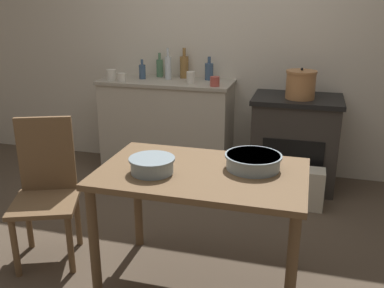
{
  "coord_description": "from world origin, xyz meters",
  "views": [
    {
      "loc": [
        0.83,
        -2.53,
        1.64
      ],
      "look_at": [
        0.0,
        0.46,
        0.59
      ],
      "focal_mm": 40.0,
      "sensor_mm": 36.0,
      "label": 1
    }
  ],
  "objects_px": {
    "work_table": "(202,188)",
    "mixing_bowl_small": "(152,164)",
    "cup_far_right": "(215,81)",
    "bottle_center": "(160,68)",
    "cup_center_right": "(122,77)",
    "bottle_mid_left": "(209,71)",
    "bottle_center_left": "(142,71)",
    "bottle_far_left": "(168,67)",
    "cup_right": "(191,77)",
    "stock_pot": "(301,85)",
    "stove": "(294,141)",
    "chair": "(46,188)",
    "flour_sack": "(308,189)",
    "bottle_left": "(184,66)",
    "mixing_bowl_large": "(253,161)",
    "cup_mid_right": "(111,75)"
  },
  "relations": [
    {
      "from": "bottle_mid_left",
      "to": "bottle_center_left",
      "type": "distance_m",
      "value": 0.65
    },
    {
      "from": "stock_pot",
      "to": "stove",
      "type": "bearing_deg",
      "value": 103.14
    },
    {
      "from": "bottle_far_left",
      "to": "cup_mid_right",
      "type": "height_order",
      "value": "bottle_far_left"
    },
    {
      "from": "stock_pot",
      "to": "cup_right",
      "type": "relative_size",
      "value": 2.57
    },
    {
      "from": "bottle_far_left",
      "to": "bottle_mid_left",
      "type": "xyz_separation_m",
      "value": [
        0.39,
        0.07,
        -0.03
      ]
    },
    {
      "from": "work_table",
      "to": "cup_right",
      "type": "distance_m",
      "value": 1.75
    },
    {
      "from": "stove",
      "to": "stock_pot",
      "type": "distance_m",
      "value": 0.54
    },
    {
      "from": "stove",
      "to": "mixing_bowl_large",
      "type": "xyz_separation_m",
      "value": [
        -0.18,
        -1.56,
        0.37
      ]
    },
    {
      "from": "cup_center_right",
      "to": "cup_far_right",
      "type": "distance_m",
      "value": 0.89
    },
    {
      "from": "mixing_bowl_small",
      "to": "bottle_center_left",
      "type": "xyz_separation_m",
      "value": [
        -0.77,
        1.82,
        0.2
      ]
    },
    {
      "from": "cup_mid_right",
      "to": "cup_far_right",
      "type": "distance_m",
      "value": 1.01
    },
    {
      "from": "bottle_center_left",
      "to": "cup_far_right",
      "type": "distance_m",
      "value": 0.78
    },
    {
      "from": "bottle_center",
      "to": "mixing_bowl_small",
      "type": "bearing_deg",
      "value": -71.76
    },
    {
      "from": "bottle_mid_left",
      "to": "bottle_center",
      "type": "height_order",
      "value": "bottle_center"
    },
    {
      "from": "cup_center_right",
      "to": "flour_sack",
      "type": "bearing_deg",
      "value": -10.18
    },
    {
      "from": "chair",
      "to": "bottle_center",
      "type": "xyz_separation_m",
      "value": [
        0.15,
        1.82,
        0.52
      ]
    },
    {
      "from": "work_table",
      "to": "bottle_center_left",
      "type": "height_order",
      "value": "bottle_center_left"
    },
    {
      "from": "stove",
      "to": "work_table",
      "type": "distance_m",
      "value": 1.74
    },
    {
      "from": "mixing_bowl_small",
      "to": "bottle_center_left",
      "type": "relative_size",
      "value": 1.36
    },
    {
      "from": "flour_sack",
      "to": "cup_center_right",
      "type": "height_order",
      "value": "cup_center_right"
    },
    {
      "from": "chair",
      "to": "bottle_far_left",
      "type": "bearing_deg",
      "value": 59.28
    },
    {
      "from": "flour_sack",
      "to": "mixing_bowl_small",
      "type": "relative_size",
      "value": 1.32
    },
    {
      "from": "stove",
      "to": "bottle_center_left",
      "type": "xyz_separation_m",
      "value": [
        -1.48,
        0.05,
        0.57
      ]
    },
    {
      "from": "mixing_bowl_small",
      "to": "cup_right",
      "type": "relative_size",
      "value": 2.46
    },
    {
      "from": "stove",
      "to": "bottle_center_left",
      "type": "height_order",
      "value": "bottle_center_left"
    },
    {
      "from": "stock_pot",
      "to": "mixing_bowl_small",
      "type": "relative_size",
      "value": 1.05
    },
    {
      "from": "work_table",
      "to": "bottle_center",
      "type": "xyz_separation_m",
      "value": [
        -0.91,
        1.87,
        0.37
      ]
    },
    {
      "from": "flour_sack",
      "to": "bottle_left",
      "type": "relative_size",
      "value": 1.15
    },
    {
      "from": "bottle_center",
      "to": "cup_far_right",
      "type": "height_order",
      "value": "bottle_center"
    },
    {
      "from": "mixing_bowl_small",
      "to": "cup_far_right",
      "type": "relative_size",
      "value": 2.97
    },
    {
      "from": "cup_mid_right",
      "to": "cup_far_right",
      "type": "height_order",
      "value": "cup_mid_right"
    },
    {
      "from": "flour_sack",
      "to": "cup_center_right",
      "type": "xyz_separation_m",
      "value": [
        -1.76,
        0.32,
        0.78
      ]
    },
    {
      "from": "chair",
      "to": "cup_right",
      "type": "bearing_deg",
      "value": 49.66
    },
    {
      "from": "stock_pot",
      "to": "cup_center_right",
      "type": "bearing_deg",
      "value": -177.17
    },
    {
      "from": "bottle_far_left",
      "to": "cup_right",
      "type": "height_order",
      "value": "bottle_far_left"
    },
    {
      "from": "cup_right",
      "to": "chair",
      "type": "bearing_deg",
      "value": -108.6
    },
    {
      "from": "stock_pot",
      "to": "bottle_mid_left",
      "type": "bearing_deg",
      "value": 164.99
    },
    {
      "from": "mixing_bowl_large",
      "to": "cup_far_right",
      "type": "relative_size",
      "value": 3.74
    },
    {
      "from": "chair",
      "to": "bottle_mid_left",
      "type": "relative_size",
      "value": 4.24
    },
    {
      "from": "stove",
      "to": "cup_far_right",
      "type": "bearing_deg",
      "value": -169.8
    },
    {
      "from": "work_table",
      "to": "mixing_bowl_small",
      "type": "xyz_separation_m",
      "value": [
        -0.26,
        -0.1,
        0.15
      ]
    },
    {
      "from": "chair",
      "to": "cup_mid_right",
      "type": "bearing_deg",
      "value": 76.99
    },
    {
      "from": "bottle_left",
      "to": "cup_center_right",
      "type": "xyz_separation_m",
      "value": [
        -0.51,
        -0.35,
        -0.07
      ]
    },
    {
      "from": "stock_pot",
      "to": "mixing_bowl_small",
      "type": "bearing_deg",
      "value": -112.99
    },
    {
      "from": "bottle_left",
      "to": "cup_far_right",
      "type": "xyz_separation_m",
      "value": [
        0.38,
        -0.33,
        -0.07
      ]
    },
    {
      "from": "stock_pot",
      "to": "bottle_far_left",
      "type": "height_order",
      "value": "bottle_far_left"
    },
    {
      "from": "cup_far_right",
      "to": "cup_mid_right",
      "type": "bearing_deg",
      "value": 178.39
    },
    {
      "from": "stock_pot",
      "to": "bottle_center_left",
      "type": "relative_size",
      "value": 1.42
    },
    {
      "from": "bottle_left",
      "to": "bottle_center",
      "type": "distance_m",
      "value": 0.25
    },
    {
      "from": "bottle_far_left",
      "to": "bottle_center_left",
      "type": "xyz_separation_m",
      "value": [
        -0.25,
        -0.05,
        -0.04
      ]
    }
  ]
}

